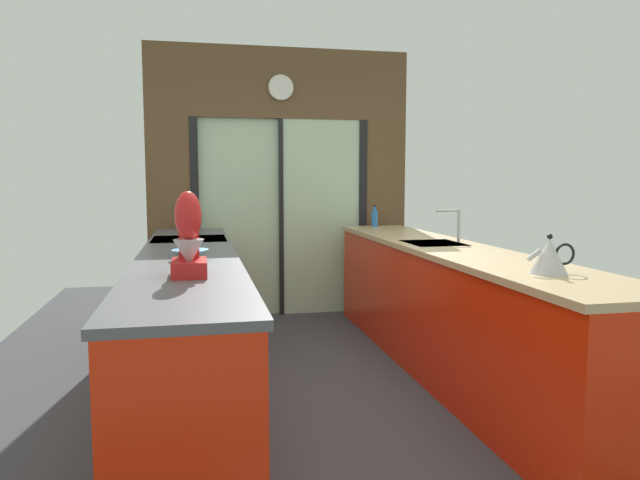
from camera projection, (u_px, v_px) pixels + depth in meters
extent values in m
cube|color=#38383D|center=(316.00, 369.00, 4.36)|extent=(5.04, 7.60, 0.02)
cube|color=brown|center=(280.00, 83.00, 5.86)|extent=(2.64, 0.08, 0.70)
cube|color=#B2D1AD|center=(240.00, 218.00, 5.93)|extent=(0.80, 0.02, 2.00)
cube|color=#B2D1AD|center=(321.00, 217.00, 6.07)|extent=(0.80, 0.02, 2.00)
cube|color=black|center=(195.00, 219.00, 5.82)|extent=(0.08, 0.10, 2.00)
cube|color=black|center=(362.00, 217.00, 6.18)|extent=(0.08, 0.10, 2.00)
cube|color=black|center=(281.00, 218.00, 6.00)|extent=(0.04, 0.10, 2.00)
cube|color=brown|center=(169.00, 219.00, 5.77)|extent=(0.42, 0.08, 2.00)
cube|color=brown|center=(384.00, 216.00, 6.23)|extent=(0.42, 0.08, 2.00)
cylinder|color=white|center=(281.00, 87.00, 5.81)|extent=(0.23, 0.03, 0.23)
torus|color=beige|center=(281.00, 87.00, 5.81)|extent=(0.25, 0.02, 0.25)
cube|color=red|center=(188.00, 354.00, 3.22)|extent=(0.58, 2.55, 0.88)
cube|color=red|center=(191.00, 284.00, 5.36)|extent=(0.58, 0.65, 0.88)
cube|color=#4C4C51|center=(188.00, 256.00, 3.78)|extent=(0.62, 3.80, 0.04)
cube|color=red|center=(449.00, 313.00, 4.20)|extent=(0.58, 3.80, 0.88)
cube|color=tan|center=(450.00, 249.00, 4.16)|extent=(0.62, 3.80, 0.04)
cube|color=#B7BABC|center=(434.00, 246.00, 4.40)|extent=(0.40, 0.48, 0.05)
cylinder|color=#B7BABC|center=(459.00, 226.00, 4.42)|extent=(0.02, 0.02, 0.25)
cylinder|color=#B7BABC|center=(448.00, 210.00, 4.39)|extent=(0.18, 0.02, 0.02)
cube|color=black|center=(191.00, 297.00, 4.75)|extent=(0.58, 0.60, 0.88)
cube|color=black|center=(227.00, 291.00, 4.81)|extent=(0.01, 0.48, 0.28)
cube|color=black|center=(189.00, 240.00, 4.70)|extent=(0.58, 0.60, 0.03)
cylinder|color=#B7BABC|center=(228.00, 255.00, 4.60)|extent=(0.02, 0.04, 0.04)
cylinder|color=#B7BABC|center=(227.00, 252.00, 4.78)|extent=(0.02, 0.04, 0.04)
cylinder|color=#B7BABC|center=(226.00, 250.00, 4.95)|extent=(0.02, 0.04, 0.04)
cylinder|color=teal|center=(190.00, 260.00, 3.46)|extent=(0.10, 0.10, 0.01)
cone|color=teal|center=(190.00, 254.00, 3.45)|extent=(0.22, 0.22, 0.06)
cylinder|color=teal|center=(191.00, 254.00, 3.73)|extent=(0.08, 0.08, 0.01)
cone|color=teal|center=(191.00, 248.00, 3.73)|extent=(0.17, 0.17, 0.06)
cylinder|color=#514C47|center=(192.00, 233.00, 5.14)|extent=(0.07, 0.07, 0.01)
cone|color=#514C47|center=(192.00, 229.00, 5.14)|extent=(0.17, 0.17, 0.06)
cube|color=brown|center=(192.00, 220.00, 5.39)|extent=(0.08, 0.14, 0.20)
cylinder|color=black|center=(189.00, 208.00, 5.37)|extent=(0.02, 0.02, 0.06)
cylinder|color=black|center=(191.00, 206.00, 5.37)|extent=(0.02, 0.02, 0.08)
cylinder|color=black|center=(193.00, 206.00, 5.37)|extent=(0.02, 0.02, 0.09)
cylinder|color=black|center=(195.00, 207.00, 5.38)|extent=(0.02, 0.02, 0.06)
cube|color=red|center=(189.00, 268.00, 2.90)|extent=(0.17, 0.26, 0.08)
cube|color=red|center=(189.00, 238.00, 2.98)|extent=(0.10, 0.08, 0.20)
ellipsoid|color=red|center=(188.00, 216.00, 2.86)|extent=(0.13, 0.12, 0.24)
cone|color=#B7BABC|center=(189.00, 253.00, 2.86)|extent=(0.15, 0.15, 0.13)
cone|color=#B7BABC|center=(549.00, 256.00, 2.96)|extent=(0.19, 0.19, 0.18)
sphere|color=black|center=(550.00, 237.00, 2.95)|extent=(0.03, 0.03, 0.03)
cylinder|color=#B7BABC|center=(534.00, 255.00, 2.94)|extent=(0.08, 0.02, 0.07)
torus|color=black|center=(565.00, 254.00, 2.98)|extent=(0.11, 0.01, 0.11)
cylinder|color=#286BB7|center=(375.00, 219.00, 5.84)|extent=(0.06, 0.06, 0.17)
cylinder|color=#286BB7|center=(375.00, 208.00, 5.82)|extent=(0.03, 0.03, 0.04)
cylinder|color=black|center=(375.00, 206.00, 5.82)|extent=(0.03, 0.03, 0.01)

